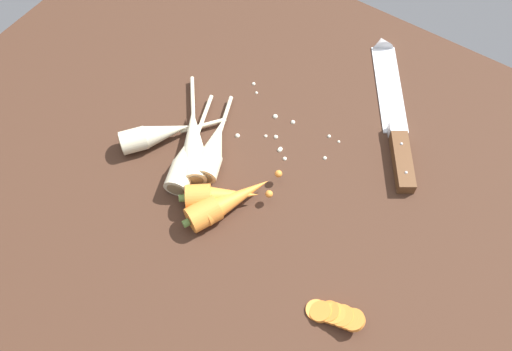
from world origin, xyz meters
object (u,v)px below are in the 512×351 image
parsnip_front (194,143)px  parsnip_mid_left (188,156)px  whole_carrot_second (219,196)px  parsnip_back (156,135)px  parsnip_mid_right (213,149)px  chefs_knife (392,105)px  whole_carrot (226,202)px  carrot_slice_stack (335,315)px

parsnip_front → parsnip_mid_left: same height
whole_carrot_second → parsnip_front: whole_carrot_second is taller
whole_carrot_second → parsnip_back: bearing=167.0°
parsnip_mid_right → chefs_knife: bearing=52.2°
whole_carrot → whole_carrot_second: 1.47cm
parsnip_mid_left → parsnip_mid_right: 4.38cm
whole_carrot_second → carrot_slice_stack: (24.42, -5.90, -1.00)cm
parsnip_front → carrot_slice_stack: 35.95cm
chefs_knife → parsnip_mid_left: 37.36cm
whole_carrot_second → parsnip_mid_left: 9.42cm
chefs_knife → whole_carrot: bearing=-110.8°
parsnip_back → carrot_slice_stack: size_ratio=1.89×
parsnip_mid_left → carrot_slice_stack: size_ratio=2.35×
whole_carrot → parsnip_mid_right: 10.36cm
chefs_knife → parsnip_back: 41.81cm
chefs_knife → parsnip_back: (-29.91, -29.19, 1.33)cm
whole_carrot → parsnip_front: (-10.99, 6.07, -0.12)cm
parsnip_mid_right → carrot_slice_stack: (30.58, -12.71, -0.88)cm
whole_carrot → carrot_slice_stack: 23.69cm
whole_carrot_second → parsnip_mid_left: size_ratio=0.62×
parsnip_mid_left → parsnip_mid_right: size_ratio=1.15×
whole_carrot → carrot_slice_stack: bearing=-13.9°
carrot_slice_stack → parsnip_mid_right: bearing=157.4°
parsnip_mid_right → carrot_slice_stack: 33.13cm
whole_carrot_second → chefs_knife: bearing=66.9°
parsnip_front → parsnip_mid_left: 2.62cm
parsnip_front → whole_carrot_second: bearing=-31.5°
parsnip_back → parsnip_front: bearing=18.9°
parsnip_mid_right → parsnip_back: same height
parsnip_back → carrot_slice_stack: bearing=-13.4°
chefs_knife → whole_carrot_second: 35.76cm
whole_carrot_second → parsnip_back: size_ratio=0.77×
parsnip_mid_right → whole_carrot_second: bearing=-47.9°
parsnip_front → carrot_slice_stack: (33.96, -11.74, -0.88)cm
chefs_knife → parsnip_front: size_ratio=1.62×
parsnip_mid_left → parsnip_front: bearing=106.1°
whole_carrot → parsnip_front: bearing=151.1°
whole_carrot → carrot_slice_stack: (22.97, -5.68, -1.00)cm
whole_carrot → parsnip_mid_right: whole_carrot is taller
parsnip_mid_right → parsnip_back: (-9.73, -3.14, -0.00)cm
chefs_knife → parsnip_mid_right: parsnip_mid_right is taller
whole_carrot → whole_carrot_second: bearing=171.3°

